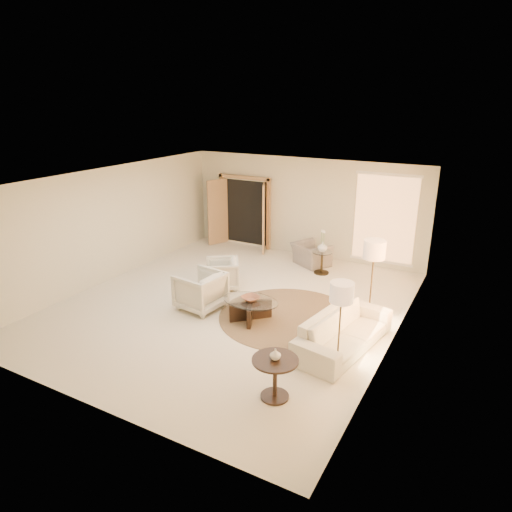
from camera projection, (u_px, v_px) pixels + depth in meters
The scene contains 18 objects.
room at pixel (231, 245), 9.69m from camera, with size 7.04×8.04×2.83m.
windows_right at pixel (396, 274), 8.23m from camera, with size 0.10×6.40×2.40m, color #FFB066, non-canonical shape.
window_back_corner at pixel (384, 219), 11.94m from camera, with size 1.70×0.10×2.40m, color #FFB066, non-canonical shape.
curtains_right at pixel (403, 262), 9.01m from camera, with size 0.06×5.20×2.60m, color tan, non-canonical shape.
french_doors at pixel (243, 212), 13.82m from camera, with size 1.95×0.66×2.16m.
area_rug at pixel (288, 317), 9.60m from camera, with size 2.94×2.94×0.01m, color #402D1C.
sofa at pixel (344, 331), 8.32m from camera, with size 2.30×0.90×0.67m, color beige.
armchair_left at pixel (222, 272), 10.94m from camera, with size 0.77×0.72×0.79m, color beige.
armchair_right at pixel (200, 289), 9.85m from camera, with size 0.89×0.84×0.92m, color beige.
accent_chair at pixel (311, 251), 12.45m from camera, with size 0.93×0.60×0.81m, color gray.
coffee_table at pixel (251, 308), 9.39m from camera, with size 1.40×1.40×0.44m.
end_table at pixel (275, 371), 6.88m from camera, with size 0.71×0.71×0.67m.
side_table at pixel (322, 260), 11.87m from camera, with size 0.52×0.52×0.60m.
floor_lamp_near at pixel (374, 253), 8.85m from camera, with size 0.43×0.43×1.77m.
floor_lamp_far at pixel (342, 297), 7.30m from camera, with size 0.39×0.39×1.59m.
bowl at pixel (250, 298), 9.32m from camera, with size 0.36×0.36×0.09m, color brown.
end_vase at pixel (275, 355), 6.79m from camera, with size 0.17×0.17×0.18m, color silver.
side_vase at pixel (323, 247), 11.75m from camera, with size 0.25×0.25×0.27m, color silver.
Camera 1 is at (4.90, -7.84, 4.38)m, focal length 32.00 mm.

